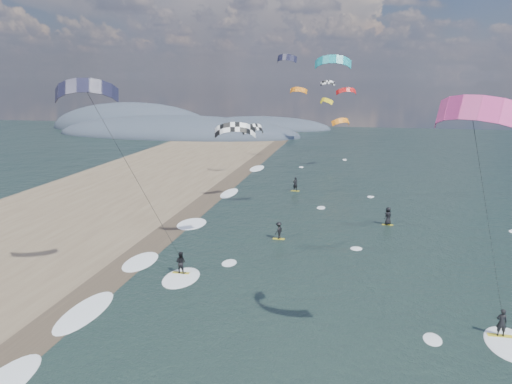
# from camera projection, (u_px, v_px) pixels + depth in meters

# --- Properties ---
(wet_sand_strip) EXTENTS (3.00, 240.00, 0.00)m
(wet_sand_strip) POSITION_uv_depth(u_px,v_px,m) (101.00, 286.00, 35.92)
(wet_sand_strip) COLOR #382D23
(wet_sand_strip) RESTS_ON ground
(coastal_hills) EXTENTS (80.00, 41.00, 15.00)m
(coastal_hills) POSITION_uv_depth(u_px,v_px,m) (170.00, 131.00, 135.73)
(coastal_hills) COLOR #3D4756
(coastal_hills) RESTS_ON ground
(kitesurfer_near_a) EXTENTS (7.81, 9.19, 14.50)m
(kitesurfer_near_a) POSITION_uv_depth(u_px,v_px,m) (480.00, 166.00, 22.40)
(kitesurfer_near_a) COLOR gold
(kitesurfer_near_a) RESTS_ON ground
(kitesurfer_near_b) EXTENTS (7.13, 8.76, 15.13)m
(kitesurfer_near_b) POSITION_uv_depth(u_px,v_px,m) (118.00, 152.00, 32.27)
(kitesurfer_near_b) COLOR gold
(kitesurfer_near_b) RESTS_ON ground
(far_kitesurfers) EXTENTS (12.25, 20.88, 1.85)m
(far_kitesurfers) POSITION_uv_depth(u_px,v_px,m) (324.00, 213.00, 51.78)
(far_kitesurfers) COLOR gold
(far_kitesurfers) RESTS_ON ground
(bg_kite_field) EXTENTS (12.60, 72.87, 10.49)m
(bg_kite_field) POSITION_uv_depth(u_px,v_px,m) (316.00, 94.00, 74.26)
(bg_kite_field) COLOR gray
(bg_kite_field) RESTS_ON ground
(shoreline_surf) EXTENTS (2.40, 79.40, 0.11)m
(shoreline_surf) POSITION_uv_depth(u_px,v_px,m) (144.00, 263.00, 40.21)
(shoreline_surf) COLOR white
(shoreline_surf) RESTS_ON ground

